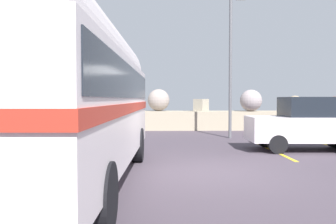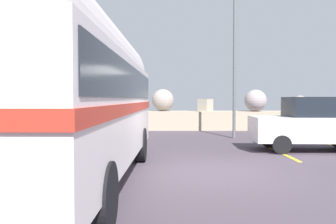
{
  "view_description": "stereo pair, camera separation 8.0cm",
  "coord_description": "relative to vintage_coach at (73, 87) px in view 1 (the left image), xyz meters",
  "views": [
    {
      "loc": [
        -1.16,
        -8.29,
        1.81
      ],
      "look_at": [
        -1.05,
        -1.62,
        1.56
      ],
      "focal_mm": 36.59,
      "sensor_mm": 36.0,
      "label": 1
    },
    {
      "loc": [
        -1.08,
        -8.29,
        1.81
      ],
      "look_at": [
        -1.05,
        -1.62,
        1.56
      ],
      "focal_mm": 36.59,
      "sensor_mm": 36.0,
      "label": 2
    }
  ],
  "objects": [
    {
      "name": "lamp_post",
      "position": [
        5.02,
        8.5,
        1.67
      ],
      "size": [
        0.85,
        0.62,
        6.62
      ],
      "color": "#5B5B60",
      "rests_on": "ground"
    },
    {
      "name": "parked_car_nearest",
      "position": [
        6.98,
        4.64,
        -1.08
      ],
      "size": [
        4.15,
        1.83,
        1.86
      ],
      "rotation": [
        0.0,
        0.0,
        1.54
      ],
      "color": "black",
      "rests_on": "ground"
    },
    {
      "name": "ground",
      "position": [
        3.01,
        1.16,
        -2.04
      ],
      "size": [
        32.0,
        26.0,
        0.02
      ],
      "color": "#443B45"
    },
    {
      "name": "breakwater",
      "position": [
        2.68,
        12.96,
        -1.32
      ],
      "size": [
        31.36,
        2.01,
        2.42
      ],
      "color": "tan",
      "rests_on": "ground"
    },
    {
      "name": "vintage_coach",
      "position": [
        0.0,
        0.0,
        0.0
      ],
      "size": [
        2.6,
        8.63,
        3.7
      ],
      "rotation": [
        0.0,
        0.0,
        -0.02
      ],
      "color": "black",
      "rests_on": "ground"
    }
  ]
}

